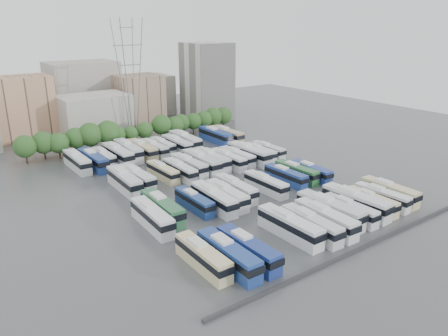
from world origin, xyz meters
TOP-DOWN VIEW (x-y plane):
  - ground at (0.00, 0.00)m, footprint 220.00×220.00m
  - parapet at (0.00, -33.00)m, footprint 56.00×0.50m
  - tree_line at (-0.88, 42.11)m, footprint 65.49×7.49m
  - city_buildings at (-7.46, 71.86)m, footprint 102.00×35.00m
  - apartment_tower at (34.00, 58.00)m, footprint 14.00×14.00m
  - electricity_pylon at (2.00, 50.00)m, footprint 9.00×6.91m
  - bus_r0_s0 at (-21.36, -23.02)m, footprint 2.79×11.85m
  - bus_r0_s1 at (-18.30, -24.94)m, footprint 3.05×12.84m
  - bus_r0_s2 at (-14.94, -25.22)m, footprint 2.76×12.33m
  - bus_r0_s5 at (-4.96, -23.57)m, footprint 2.88×13.00m
  - bus_r0_s6 at (-1.59, -25.05)m, footprint 3.16×12.34m
  - bus_r0_s7 at (1.83, -25.03)m, footprint 3.30×12.79m
  - bus_r0_s8 at (4.99, -23.25)m, footprint 3.33×13.47m
  - bus_r0_s9 at (8.37, -24.77)m, footprint 2.54×11.26m
  - bus_r0_s10 at (11.45, -23.68)m, footprint 3.56×13.64m
  - bus_r0_s11 at (14.73, -24.62)m, footprint 2.67×10.95m
  - bus_r0_s12 at (18.25, -24.48)m, footprint 2.96×11.23m
  - bus_r0_s13 at (21.38, -23.97)m, footprint 2.70×11.97m
  - bus_r1_s0 at (-21.22, -7.25)m, footprint 3.34×12.69m
  - bus_r1_s1 at (-18.07, -4.96)m, footprint 3.28×12.85m
  - bus_r1_s3 at (-11.63, -5.41)m, footprint 2.38×10.80m
  - bus_r1_s4 at (-8.33, -6.90)m, footprint 3.29×12.81m
  - bus_r1_s5 at (-5.19, -6.70)m, footprint 3.07×12.00m
  - bus_r1_s6 at (-1.77, -5.04)m, footprint 2.94×11.87m
  - bus_r1_s8 at (4.88, -6.50)m, footprint 2.60×11.35m
  - bus_r1_s10 at (11.53, -5.36)m, footprint 2.68×11.25m
  - bus_r1_s11 at (15.08, -5.00)m, footprint 2.89×11.55m
  - bus_r1_s12 at (18.12, -6.44)m, footprint 2.69×11.06m
  - bus_r2_s1 at (-17.98, 11.38)m, footprint 3.30×13.25m
  - bus_r2_s2 at (-14.90, 12.00)m, footprint 3.22×12.54m
  - bus_r2_s4 at (-8.38, 12.67)m, footprint 2.68×10.91m
  - bus_r2_s5 at (-4.96, 11.04)m, footprint 2.62×11.67m
  - bus_r2_s6 at (-1.79, 12.48)m, footprint 3.09×12.43m
  - bus_r2_s7 at (1.59, 12.43)m, footprint 3.19×13.44m
  - bus_r2_s8 at (4.76, 12.83)m, footprint 3.09×12.89m
  - bus_r2_s9 at (8.22, 11.05)m, footprint 2.87×11.94m
  - bus_r2_s10 at (11.41, 11.56)m, footprint 2.89×11.59m
  - bus_r2_s11 at (14.78, 11.15)m, footprint 3.45×13.77m
  - bus_r2_s12 at (18.08, 11.18)m, footprint 2.48×11.21m
  - bus_r2_s13 at (21.49, 11.65)m, footprint 2.74×10.93m
  - bus_r3_s0 at (-21.50, 30.20)m, footprint 2.82×12.78m
  - bus_r3_s1 at (-18.10, 28.92)m, footprint 3.21×13.00m
  - bus_r3_s2 at (-14.89, 30.49)m, footprint 2.49×11.10m
  - bus_r3_s3 at (-11.66, 29.73)m, footprint 3.07×13.49m
  - bus_r3_s4 at (-8.21, 31.21)m, footprint 3.41×13.55m
  - bus_r3_s5 at (-4.96, 30.05)m, footprint 2.99×12.89m
  - bus_r3_s6 at (-1.69, 29.86)m, footprint 2.87×11.81m
  - bus_r3_s7 at (1.64, 31.24)m, footprint 2.38×10.82m
  - bus_r3_s8 at (4.79, 29.14)m, footprint 2.88×12.61m
  - bus_r3_s9 at (8.26, 30.67)m, footprint 3.34×13.65m
  - bus_r3_s12 at (18.11, 30.41)m, footprint 2.91×13.27m
  - bus_r3_s13 at (21.38, 29.47)m, footprint 3.13×13.09m

SIDE VIEW (x-z plane):
  - ground at x=0.00m, z-range 0.00..0.00m
  - parapet at x=0.00m, z-range 0.00..0.50m
  - bus_r1_s3 at x=-11.63m, z-range -0.03..3.36m
  - bus_r3_s7 at x=1.64m, z-range -0.03..3.36m
  - bus_r2_s4 at x=-8.38m, z-range -0.03..3.37m
  - bus_r2_s13 at x=21.49m, z-range -0.03..3.37m
  - bus_r0_s11 at x=14.73m, z-range -0.03..3.39m
  - bus_r1_s12 at x=18.12m, z-range -0.03..3.42m
  - bus_r3_s2 at x=-14.89m, z-range -0.03..3.44m
  - bus_r0_s12 at x=18.25m, z-range -0.03..3.46m
  - bus_r2_s12 at x=18.08m, z-range -0.03..3.48m
  - bus_r1_s10 at x=11.53m, z-range -0.03..3.48m
  - bus_r0_s9 at x=8.37m, z-range -0.03..3.50m
  - bus_r1_s8 at x=4.88m, z-range -0.03..3.52m
  - bus_r1_s11 at x=15.08m, z-range -0.03..3.57m
  - bus_r2_s10 at x=11.41m, z-range -0.03..3.58m
  - bus_r2_s5 at x=-4.96m, z-range -0.03..3.62m
  - bus_r3_s6 at x=-1.69m, z-range -0.03..3.65m
  - bus_r1_s6 at x=-1.77m, z-range -0.03..3.67m
  - bus_r0_s0 at x=-21.36m, z-range -0.03..3.67m
  - bus_r2_s9 at x=8.22m, z-range -0.03..3.69m
  - bus_r1_s5 at x=-5.19m, z-range -0.03..3.70m
  - bus_r0_s13 at x=21.38m, z-range -0.03..3.72m
  - bus_r0_s6 at x=-1.59m, z-range -0.03..3.81m
  - bus_r0_s2 at x=-14.94m, z-range -0.03..3.83m
  - bus_r2_s6 at x=-1.79m, z-range -0.04..3.84m
  - bus_r2_s2 at x=-14.90m, z-range -0.04..3.87m
  - bus_r1_s0 at x=-21.22m, z-range -0.04..3.91m
  - bus_r3_s8 at x=4.79m, z-range -0.04..3.91m
  - bus_r0_s7 at x=1.83m, z-range -0.04..3.94m
  - bus_r1_s4 at x=-8.33m, z-range -0.04..3.95m
  - bus_r1_s1 at x=-18.07m, z-range -0.04..3.97m
  - bus_r3_s0 at x=-21.50m, z-range -0.04..3.97m
  - bus_r0_s1 at x=-18.30m, z-range -0.04..3.98m
  - bus_r2_s8 at x=4.76m, z-range -0.04..3.99m
  - bus_r3_s5 at x=-4.96m, z-range -0.04..4.00m
  - bus_r3_s1 at x=-18.10m, z-range -0.04..4.02m
  - bus_r0_s5 at x=-4.96m, z-range -0.04..4.04m
  - bus_r3_s13 at x=21.38m, z-range -0.04..4.05m
  - bus_r2_s1 at x=-17.98m, z-range -0.04..4.09m
  - bus_r3_s12 at x=18.11m, z-range -0.04..4.13m
  - bus_r2_s7 at x=1.59m, z-range -0.04..4.16m
  - bus_r0_s8 at x=4.99m, z-range -0.04..4.16m
  - bus_r3_s4 at x=-8.21m, z-range -0.04..4.18m
  - bus_r3_s3 at x=-11.66m, z-range -0.04..4.19m
  - bus_r0_s10 at x=11.45m, z-range -0.04..4.20m
  - bus_r3_s9 at x=8.26m, z-range -0.04..4.22m
  - bus_r2_s11 at x=14.78m, z-range -0.04..4.25m
  - tree_line at x=-0.88m, z-range 0.23..8.26m
  - city_buildings at x=-7.46m, z-range -2.13..17.87m
  - apartment_tower at x=34.00m, z-range 0.00..26.00m
  - electricity_pylon at x=2.00m, z-range 1.75..35.57m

